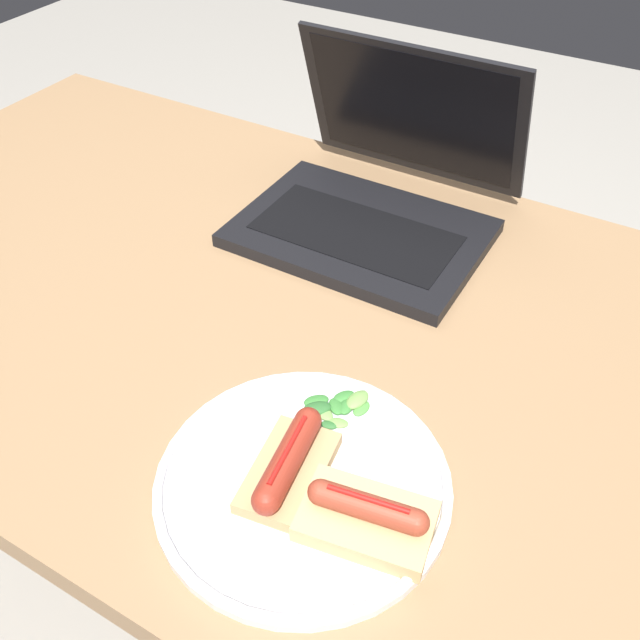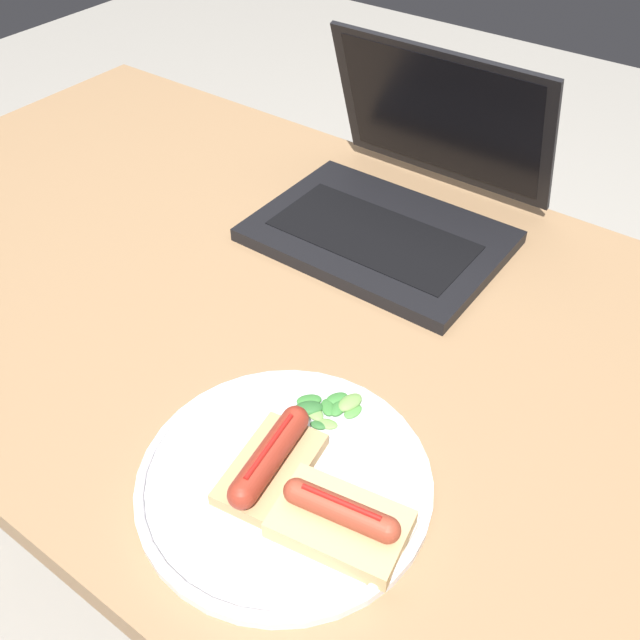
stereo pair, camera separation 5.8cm
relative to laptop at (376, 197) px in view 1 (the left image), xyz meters
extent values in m
plane|color=#9E998E|center=(-0.04, -0.22, -0.81)|extent=(6.00, 6.00, 0.00)
cube|color=#93704C|center=(-0.04, -0.22, -0.06)|extent=(1.38, 0.77, 0.04)
cylinder|color=#93704C|center=(-0.65, 0.09, -0.45)|extent=(0.04, 0.04, 0.74)
cube|color=black|center=(0.00, -0.04, -0.03)|extent=(0.32, 0.23, 0.02)
cube|color=black|center=(0.00, -0.06, -0.02)|extent=(0.26, 0.13, 0.00)
cube|color=black|center=(0.00, 0.11, 0.08)|extent=(0.32, 0.07, 0.21)
cube|color=black|center=(0.00, 0.10, 0.08)|extent=(0.29, 0.06, 0.18)
cylinder|color=silver|center=(0.14, -0.42, -0.04)|extent=(0.28, 0.28, 0.01)
torus|color=silver|center=(0.14, -0.42, -0.03)|extent=(0.27, 0.27, 0.01)
cube|color=tan|center=(0.13, -0.43, -0.02)|extent=(0.08, 0.12, 0.01)
cylinder|color=maroon|center=(0.13, -0.43, 0.00)|extent=(0.04, 0.10, 0.03)
sphere|color=maroon|center=(0.12, -0.38, 0.00)|extent=(0.03, 0.03, 0.03)
sphere|color=maroon|center=(0.13, -0.47, 0.00)|extent=(0.03, 0.03, 0.03)
cylinder|color=red|center=(0.13, -0.43, 0.01)|extent=(0.02, 0.08, 0.01)
cube|color=tan|center=(0.21, -0.44, -0.02)|extent=(0.13, 0.09, 0.02)
cylinder|color=#9E3D28|center=(0.21, -0.44, 0.00)|extent=(0.09, 0.04, 0.02)
sphere|color=#9E3D28|center=(0.26, -0.43, 0.00)|extent=(0.02, 0.02, 0.02)
sphere|color=#9E3D28|center=(0.17, -0.44, 0.00)|extent=(0.02, 0.02, 0.02)
cylinder|color=red|center=(0.21, -0.44, 0.01)|extent=(0.07, 0.02, 0.00)
ellipsoid|color=#387A33|center=(0.12, -0.33, -0.03)|extent=(0.03, 0.03, 0.01)
ellipsoid|color=#709E4C|center=(0.14, -0.35, -0.03)|extent=(0.02, 0.02, 0.00)
ellipsoid|color=#2D662D|center=(0.13, -0.36, -0.03)|extent=(0.02, 0.01, 0.00)
ellipsoid|color=#709E4C|center=(0.12, -0.35, -0.03)|extent=(0.03, 0.02, 0.01)
ellipsoid|color=#387A33|center=(0.12, -0.32, -0.03)|extent=(0.02, 0.03, 0.01)
ellipsoid|color=#2D662D|center=(0.11, -0.34, -0.03)|extent=(0.03, 0.03, 0.01)
ellipsoid|color=#709E4C|center=(0.14, -0.31, -0.03)|extent=(0.02, 0.03, 0.01)
ellipsoid|color=#4C8E3D|center=(0.15, -0.32, -0.03)|extent=(0.02, 0.02, 0.00)
ellipsoid|color=#387A33|center=(0.13, -0.33, -0.03)|extent=(0.02, 0.02, 0.01)
ellipsoid|color=#387A33|center=(0.10, -0.34, -0.03)|extent=(0.03, 0.03, 0.01)
camera|label=1|loc=(0.35, -0.75, 0.52)|focal=40.00mm
camera|label=2|loc=(0.40, -0.72, 0.52)|focal=40.00mm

